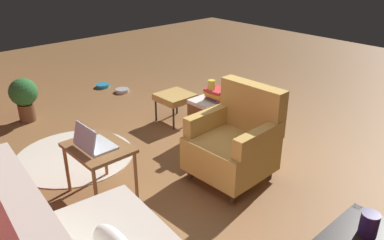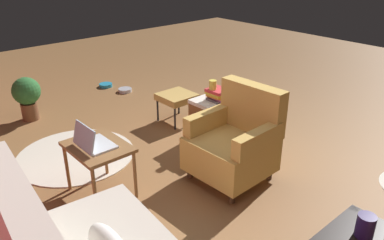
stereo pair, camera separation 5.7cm
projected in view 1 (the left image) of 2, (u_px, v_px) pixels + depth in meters
The scene contains 13 objects.
ground at pixel (215, 156), 4.03m from camera, with size 12.00×12.00×0.00m, color olive.
armchair at pixel (235, 142), 3.54m from camera, with size 0.70×0.70×0.87m.
small_vase at pixel (369, 224), 2.12m from camera, with size 0.10×0.10×0.13m, color #1E1447.
laptop_desk at pixel (99, 152), 3.25m from camera, with size 0.56×0.44×0.48m.
laptop at pixel (93, 143), 3.18m from camera, with size 0.32×0.25×0.21m.
wicker_hamper at pixel (215, 120), 4.28m from camera, with size 0.45×0.45×0.48m.
book_stack_hamper at pixel (217, 94), 4.15m from camera, with size 0.25×0.21×0.13m.
yellow_mug at pixel (212, 85), 4.10m from camera, with size 0.08×0.08×0.10m, color #E5D14C.
ottoman at pixel (175, 98), 4.71m from camera, with size 0.40×0.40×0.36m.
circular_rug at pixel (75, 156), 4.03m from camera, with size 1.21×1.21×0.01m, color beige.
pet_bowl_steel at pixel (122, 90), 5.78m from camera, with size 0.20×0.20×0.05m, color silver.
pet_bowl_teal at pixel (103, 86), 5.97m from camera, with size 0.20×0.20×0.05m, color teal.
potted_plant at pixel (24, 96), 4.72m from camera, with size 0.34×0.34×0.55m.
Camera 1 is at (-2.43, 2.55, 2.01)m, focal length 36.17 mm.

